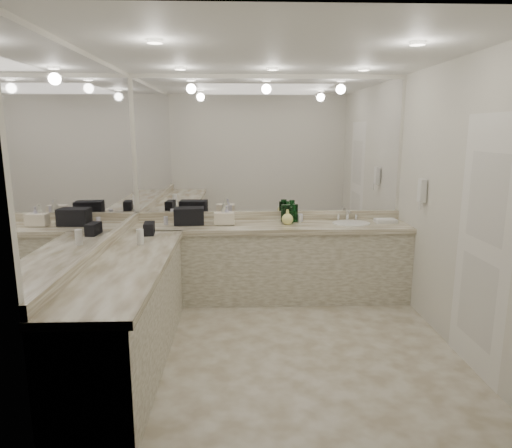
{
  "coord_description": "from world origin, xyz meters",
  "views": [
    {
      "loc": [
        -0.36,
        -3.96,
        1.97
      ],
      "look_at": [
        -0.19,
        0.4,
        1.07
      ],
      "focal_mm": 32.0,
      "sensor_mm": 36.0,
      "label": 1
    }
  ],
  "objects_px": {
    "cream_cosmetic_case": "(224,219)",
    "soap_bottle_a": "(224,213)",
    "wall_phone": "(422,190)",
    "black_toiletry_bag": "(189,216)",
    "sink": "(351,224)",
    "soap_bottle_b": "(227,215)",
    "soap_bottle_c": "(287,217)",
    "hand_towel": "(386,221)"
  },
  "relations": [
    {
      "from": "cream_cosmetic_case",
      "to": "soap_bottle_a",
      "type": "distance_m",
      "value": 0.09
    },
    {
      "from": "wall_phone",
      "to": "black_toiletry_bag",
      "type": "height_order",
      "value": "wall_phone"
    },
    {
      "from": "sink",
      "to": "wall_phone",
      "type": "xyz_separation_m",
      "value": [
        0.61,
        -0.5,
        0.46
      ]
    },
    {
      "from": "sink",
      "to": "cream_cosmetic_case",
      "type": "xyz_separation_m",
      "value": [
        -1.48,
        -0.01,
        0.07
      ]
    },
    {
      "from": "wall_phone",
      "to": "soap_bottle_a",
      "type": "height_order",
      "value": "wall_phone"
    },
    {
      "from": "soap_bottle_b",
      "to": "wall_phone",
      "type": "bearing_deg",
      "value": -14.39
    },
    {
      "from": "cream_cosmetic_case",
      "to": "soap_bottle_c",
      "type": "relative_size",
      "value": 1.34
    },
    {
      "from": "cream_cosmetic_case",
      "to": "soap_bottle_a",
      "type": "height_order",
      "value": "soap_bottle_a"
    },
    {
      "from": "cream_cosmetic_case",
      "to": "hand_towel",
      "type": "relative_size",
      "value": 0.95
    },
    {
      "from": "hand_towel",
      "to": "soap_bottle_b",
      "type": "bearing_deg",
      "value": -179.34
    },
    {
      "from": "soap_bottle_a",
      "to": "soap_bottle_c",
      "type": "relative_size",
      "value": 1.35
    },
    {
      "from": "soap_bottle_a",
      "to": "hand_towel",
      "type": "bearing_deg",
      "value": -0.59
    },
    {
      "from": "cream_cosmetic_case",
      "to": "soap_bottle_c",
      "type": "height_order",
      "value": "soap_bottle_c"
    },
    {
      "from": "sink",
      "to": "soap_bottle_b",
      "type": "height_order",
      "value": "soap_bottle_b"
    },
    {
      "from": "wall_phone",
      "to": "soap_bottle_c",
      "type": "xyz_separation_m",
      "value": [
        -1.35,
        0.49,
        -0.36
      ]
    },
    {
      "from": "sink",
      "to": "soap_bottle_c",
      "type": "height_order",
      "value": "soap_bottle_c"
    },
    {
      "from": "soap_bottle_a",
      "to": "wall_phone",
      "type": "bearing_deg",
      "value": -15.23
    },
    {
      "from": "wall_phone",
      "to": "black_toiletry_bag",
      "type": "distance_m",
      "value": 2.57
    },
    {
      "from": "black_toiletry_bag",
      "to": "soap_bottle_a",
      "type": "xyz_separation_m",
      "value": [
        0.4,
        0.05,
        0.02
      ]
    },
    {
      "from": "wall_phone",
      "to": "cream_cosmetic_case",
      "type": "distance_m",
      "value": 2.18
    },
    {
      "from": "cream_cosmetic_case",
      "to": "soap_bottle_a",
      "type": "bearing_deg",
      "value": 89.07
    },
    {
      "from": "sink",
      "to": "cream_cosmetic_case",
      "type": "height_order",
      "value": "cream_cosmetic_case"
    },
    {
      "from": "cream_cosmetic_case",
      "to": "hand_towel",
      "type": "xyz_separation_m",
      "value": [
        1.9,
        0.06,
        -0.05
      ]
    },
    {
      "from": "hand_towel",
      "to": "soap_bottle_a",
      "type": "height_order",
      "value": "soap_bottle_a"
    },
    {
      "from": "black_toiletry_bag",
      "to": "cream_cosmetic_case",
      "type": "height_order",
      "value": "black_toiletry_bag"
    },
    {
      "from": "soap_bottle_a",
      "to": "soap_bottle_c",
      "type": "distance_m",
      "value": 0.74
    },
    {
      "from": "black_toiletry_bag",
      "to": "soap_bottle_c",
      "type": "distance_m",
      "value": 1.14
    },
    {
      "from": "soap_bottle_a",
      "to": "soap_bottle_b",
      "type": "height_order",
      "value": "soap_bottle_a"
    },
    {
      "from": "cream_cosmetic_case",
      "to": "soap_bottle_c",
      "type": "distance_m",
      "value": 0.73
    },
    {
      "from": "sink",
      "to": "black_toiletry_bag",
      "type": "xyz_separation_m",
      "value": [
        -1.88,
        0.02,
        0.1
      ]
    },
    {
      "from": "sink",
      "to": "black_toiletry_bag",
      "type": "relative_size",
      "value": 1.31
    },
    {
      "from": "black_toiletry_bag",
      "to": "soap_bottle_b",
      "type": "height_order",
      "value": "soap_bottle_b"
    },
    {
      "from": "wall_phone",
      "to": "soap_bottle_c",
      "type": "bearing_deg",
      "value": 160.03
    },
    {
      "from": "wall_phone",
      "to": "soap_bottle_b",
      "type": "distance_m",
      "value": 2.15
    },
    {
      "from": "sink",
      "to": "soap_bottle_b",
      "type": "bearing_deg",
      "value": 178.93
    },
    {
      "from": "black_toiletry_bag",
      "to": "soap_bottle_a",
      "type": "bearing_deg",
      "value": 6.98
    },
    {
      "from": "sink",
      "to": "hand_towel",
      "type": "bearing_deg",
      "value": 6.61
    },
    {
      "from": "wall_phone",
      "to": "cream_cosmetic_case",
      "type": "relative_size",
      "value": 1.03
    },
    {
      "from": "hand_towel",
      "to": "soap_bottle_a",
      "type": "bearing_deg",
      "value": 179.41
    },
    {
      "from": "wall_phone",
      "to": "hand_towel",
      "type": "distance_m",
      "value": 0.72
    },
    {
      "from": "black_toiletry_bag",
      "to": "sink",
      "type": "bearing_deg",
      "value": -0.57
    },
    {
      "from": "soap_bottle_a",
      "to": "soap_bottle_b",
      "type": "distance_m",
      "value": 0.05
    }
  ]
}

